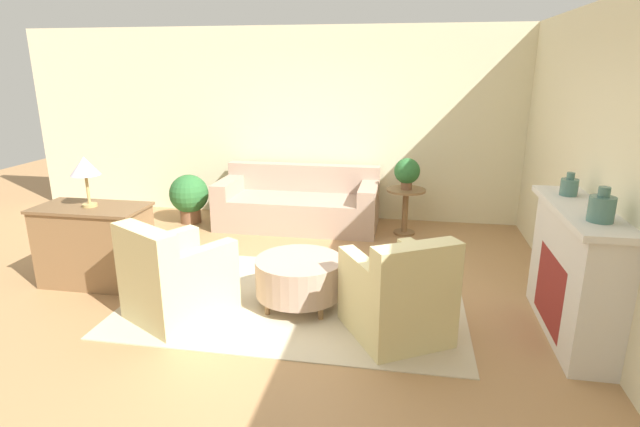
{
  "coord_description": "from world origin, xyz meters",
  "views": [
    {
      "loc": [
        1.03,
        -4.39,
        2.23
      ],
      "look_at": [
        0.15,
        0.55,
        0.75
      ],
      "focal_mm": 28.0,
      "sensor_mm": 36.0,
      "label": 1
    }
  ],
  "objects_px": {
    "armchair_left": "(175,280)",
    "potted_plant_on_side_table": "(407,172)",
    "potted_plant_floor": "(189,196)",
    "dresser": "(95,244)",
    "table_lamp": "(85,168)",
    "armchair_right": "(398,298)",
    "vase_mantel_far": "(602,208)",
    "ottoman_table": "(299,276)",
    "vase_mantel_near": "(569,186)",
    "side_table": "(405,203)",
    "couch": "(299,205)"
  },
  "relations": [
    {
      "from": "armchair_left",
      "to": "potted_plant_on_side_table",
      "type": "distance_m",
      "value": 3.49
    },
    {
      "from": "ottoman_table",
      "to": "vase_mantel_near",
      "type": "distance_m",
      "value": 2.57
    },
    {
      "from": "potted_plant_floor",
      "to": "armchair_right",
      "type": "bearing_deg",
      "value": -41.52
    },
    {
      "from": "potted_plant_on_side_table",
      "to": "dresser",
      "type": "bearing_deg",
      "value": -145.12
    },
    {
      "from": "side_table",
      "to": "table_lamp",
      "type": "xyz_separation_m",
      "value": [
        -3.2,
        -2.23,
        0.82
      ]
    },
    {
      "from": "side_table",
      "to": "table_lamp",
      "type": "bearing_deg",
      "value": -145.12
    },
    {
      "from": "armchair_left",
      "to": "potted_plant_on_side_table",
      "type": "height_order",
      "value": "potted_plant_on_side_table"
    },
    {
      "from": "side_table",
      "to": "armchair_left",
      "type": "bearing_deg",
      "value": -126.17
    },
    {
      "from": "vase_mantel_far",
      "to": "armchair_left",
      "type": "bearing_deg",
      "value": 178.52
    },
    {
      "from": "vase_mantel_far",
      "to": "potted_plant_floor",
      "type": "distance_m",
      "value": 5.44
    },
    {
      "from": "side_table",
      "to": "table_lamp",
      "type": "height_order",
      "value": "table_lamp"
    },
    {
      "from": "armchair_left",
      "to": "side_table",
      "type": "relative_size",
      "value": 1.69
    },
    {
      "from": "dresser",
      "to": "vase_mantel_far",
      "type": "xyz_separation_m",
      "value": [
        4.61,
        -0.65,
        0.8
      ]
    },
    {
      "from": "couch",
      "to": "side_table",
      "type": "bearing_deg",
      "value": -3.95
    },
    {
      "from": "armchair_right",
      "to": "table_lamp",
      "type": "relative_size",
      "value": 2.08
    },
    {
      "from": "vase_mantel_near",
      "to": "vase_mantel_far",
      "type": "height_order",
      "value": "vase_mantel_far"
    },
    {
      "from": "armchair_left",
      "to": "potted_plant_floor",
      "type": "height_order",
      "value": "armchair_left"
    },
    {
      "from": "couch",
      "to": "armchair_right",
      "type": "distance_m",
      "value": 3.26
    },
    {
      "from": "potted_plant_floor",
      "to": "table_lamp",
      "type": "distance_m",
      "value": 2.36
    },
    {
      "from": "vase_mantel_far",
      "to": "armchair_right",
      "type": "bearing_deg",
      "value": 176.44
    },
    {
      "from": "dresser",
      "to": "couch",
      "type": "bearing_deg",
      "value": 54.31
    },
    {
      "from": "side_table",
      "to": "potted_plant_floor",
      "type": "bearing_deg",
      "value": -179.56
    },
    {
      "from": "couch",
      "to": "dresser",
      "type": "xyz_separation_m",
      "value": [
        -1.68,
        -2.34,
        0.13
      ]
    },
    {
      "from": "armchair_left",
      "to": "dresser",
      "type": "height_order",
      "value": "armchair_left"
    },
    {
      "from": "table_lamp",
      "to": "vase_mantel_far",
      "type": "bearing_deg",
      "value": -8.0
    },
    {
      "from": "ottoman_table",
      "to": "potted_plant_on_side_table",
      "type": "bearing_deg",
      "value": 67.84
    },
    {
      "from": "ottoman_table",
      "to": "dresser",
      "type": "distance_m",
      "value": 2.24
    },
    {
      "from": "armchair_right",
      "to": "potted_plant_floor",
      "type": "relative_size",
      "value": 1.49
    },
    {
      "from": "couch",
      "to": "armchair_right",
      "type": "bearing_deg",
      "value": -62.55
    },
    {
      "from": "vase_mantel_far",
      "to": "table_lamp",
      "type": "xyz_separation_m",
      "value": [
        -4.61,
        0.65,
        0.01
      ]
    },
    {
      "from": "potted_plant_on_side_table",
      "to": "potted_plant_floor",
      "type": "height_order",
      "value": "potted_plant_on_side_table"
    },
    {
      "from": "potted_plant_floor",
      "to": "potted_plant_on_side_table",
      "type": "bearing_deg",
      "value": 0.44
    },
    {
      "from": "vase_mantel_far",
      "to": "potted_plant_on_side_table",
      "type": "relative_size",
      "value": 0.62
    },
    {
      "from": "armchair_right",
      "to": "table_lamp",
      "type": "bearing_deg",
      "value": 170.03
    },
    {
      "from": "armchair_left",
      "to": "potted_plant_floor",
      "type": "xyz_separation_m",
      "value": [
        -1.1,
        2.77,
        0.05
      ]
    },
    {
      "from": "dresser",
      "to": "table_lamp",
      "type": "bearing_deg",
      "value": 90.0
    },
    {
      "from": "ottoman_table",
      "to": "vase_mantel_far",
      "type": "relative_size",
      "value": 3.23
    },
    {
      "from": "ottoman_table",
      "to": "dresser",
      "type": "height_order",
      "value": "dresser"
    },
    {
      "from": "couch",
      "to": "side_table",
      "type": "height_order",
      "value": "couch"
    },
    {
      "from": "potted_plant_floor",
      "to": "vase_mantel_near",
      "type": "bearing_deg",
      "value": -24.44
    },
    {
      "from": "ottoman_table",
      "to": "dresser",
      "type": "xyz_separation_m",
      "value": [
        -2.23,
        0.15,
        0.14
      ]
    },
    {
      "from": "armchair_right",
      "to": "dresser",
      "type": "relative_size",
      "value": 0.95
    },
    {
      "from": "ottoman_table",
      "to": "side_table",
      "type": "height_order",
      "value": "side_table"
    },
    {
      "from": "vase_mantel_far",
      "to": "potted_plant_on_side_table",
      "type": "distance_m",
      "value": 3.23
    },
    {
      "from": "couch",
      "to": "armchair_left",
      "type": "xyz_separation_m",
      "value": [
        -0.52,
        -2.89,
        0.05
      ]
    },
    {
      "from": "armchair_left",
      "to": "side_table",
      "type": "xyz_separation_m",
      "value": [
        2.04,
        2.79,
        0.07
      ]
    },
    {
      "from": "dresser",
      "to": "vase_mantel_near",
      "type": "height_order",
      "value": "vase_mantel_near"
    },
    {
      "from": "vase_mantel_near",
      "to": "table_lamp",
      "type": "height_order",
      "value": "table_lamp"
    },
    {
      "from": "couch",
      "to": "armchair_left",
      "type": "height_order",
      "value": "armchair_left"
    },
    {
      "from": "couch",
      "to": "potted_plant_floor",
      "type": "relative_size",
      "value": 3.15
    }
  ]
}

